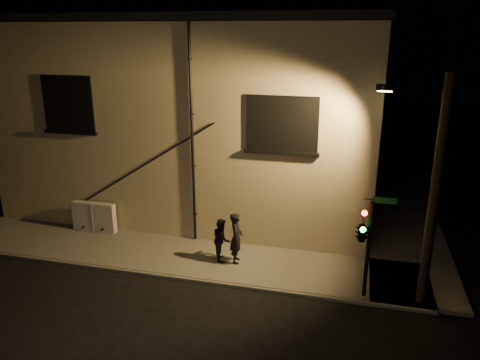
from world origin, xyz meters
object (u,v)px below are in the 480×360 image
(utility_cabinet, at_px, (94,217))
(pedestrian_a, at_px, (236,238))
(pedestrian_b, at_px, (222,239))
(traffic_signal, at_px, (363,231))
(streetlamp_pole, at_px, (431,189))

(utility_cabinet, height_order, pedestrian_a, pedestrian_a)
(pedestrian_b, bearing_deg, traffic_signal, -126.68)
(utility_cabinet, relative_size, pedestrian_b, 1.19)
(utility_cabinet, bearing_deg, pedestrian_b, -10.98)
(pedestrian_b, distance_m, traffic_signal, 5.28)
(utility_cabinet, bearing_deg, streetlamp_pole, -10.07)
(traffic_signal, bearing_deg, streetlamp_pole, 8.54)
(utility_cabinet, relative_size, pedestrian_a, 1.00)
(pedestrian_a, distance_m, streetlamp_pole, 6.80)
(traffic_signal, relative_size, streetlamp_pole, 0.47)
(pedestrian_b, bearing_deg, utility_cabinet, 57.99)
(pedestrian_b, distance_m, streetlamp_pole, 7.38)
(utility_cabinet, relative_size, streetlamp_pole, 0.26)
(pedestrian_a, distance_m, traffic_signal, 4.69)
(pedestrian_b, height_order, traffic_signal, traffic_signal)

